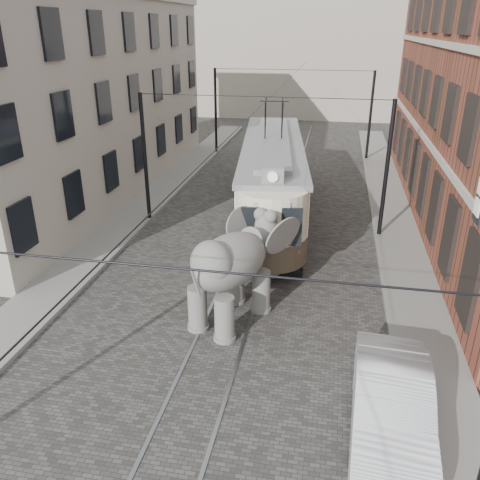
# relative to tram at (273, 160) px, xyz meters

# --- Properties ---
(ground) EXTENTS (120.00, 120.00, 0.00)m
(ground) POSITION_rel_tram_xyz_m (-0.09, -7.96, -2.78)
(ground) COLOR #474441
(tram_rails) EXTENTS (1.54, 80.00, 0.02)m
(tram_rails) POSITION_rel_tram_xyz_m (-0.09, -7.96, -2.77)
(tram_rails) COLOR slate
(tram_rails) RESTS_ON ground
(sidewalk_right) EXTENTS (2.00, 60.00, 0.15)m
(sidewalk_right) POSITION_rel_tram_xyz_m (5.91, -7.96, -2.71)
(sidewalk_right) COLOR slate
(sidewalk_right) RESTS_ON ground
(sidewalk_left) EXTENTS (2.00, 60.00, 0.15)m
(sidewalk_left) POSITION_rel_tram_xyz_m (-6.59, -7.96, -2.71)
(sidewalk_left) COLOR slate
(sidewalk_left) RESTS_ON ground
(stucco_building) EXTENTS (7.00, 24.00, 10.00)m
(stucco_building) POSITION_rel_tram_xyz_m (-11.09, 2.04, 2.22)
(stucco_building) COLOR #9E9683
(stucco_building) RESTS_ON ground
(distant_block) EXTENTS (28.00, 10.00, 14.00)m
(distant_block) POSITION_rel_tram_xyz_m (-0.09, 32.04, 4.22)
(distant_block) COLOR #9E9683
(distant_block) RESTS_ON ground
(catenary) EXTENTS (11.00, 30.20, 6.00)m
(catenary) POSITION_rel_tram_xyz_m (-0.29, -2.96, 0.22)
(catenary) COLOR black
(catenary) RESTS_ON ground
(tram) EXTENTS (4.62, 14.27, 5.56)m
(tram) POSITION_rel_tram_xyz_m (0.00, 0.00, 0.00)
(tram) COLOR beige
(tram) RESTS_ON ground
(elephant) EXTENTS (4.74, 5.94, 3.20)m
(elephant) POSITION_rel_tram_xyz_m (-0.02, -9.83, -1.18)
(elephant) COLOR #5E5C57
(elephant) RESTS_ON ground
(parked_car) EXTENTS (1.93, 4.93, 1.60)m
(parked_car) POSITION_rel_tram_xyz_m (4.57, -13.92, -1.98)
(parked_car) COLOR silver
(parked_car) RESTS_ON ground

